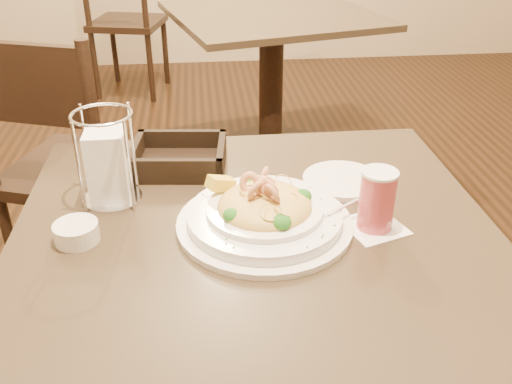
{
  "coord_description": "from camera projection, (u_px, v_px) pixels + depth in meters",
  "views": [
    {
      "loc": [
        -0.09,
        -0.86,
        1.3
      ],
      "look_at": [
        0.0,
        0.02,
        0.8
      ],
      "focal_mm": 40.0,
      "sensor_mm": 36.0,
      "label": 1
    }
  ],
  "objects": [
    {
      "name": "background_table",
      "position": [
        271.0,
        59.0,
        2.79
      ],
      "size": [
        1.1,
        1.1,
        0.72
      ],
      "rotation": [
        0.0,
        0.0,
        0.26
      ],
      "color": "black",
      "rests_on": "ground"
    },
    {
      "name": "dining_chair_far",
      "position": [
        124.0,
        17.0,
        3.56
      ],
      "size": [
        0.5,
        0.5,
        0.93
      ],
      "rotation": [
        0.0,
        0.0,
        2.91
      ],
      "color": "black",
      "rests_on": "ground"
    },
    {
      "name": "dining_chair_near",
      "position": [
        70.0,
        164.0,
        1.78
      ],
      "size": [
        0.53,
        0.53,
        0.93
      ],
      "rotation": [
        0.0,
        0.0,
        2.81
      ],
      "color": "black",
      "rests_on": "ground"
    },
    {
      "name": "bread_basket",
      "position": [
        179.0,
        159.0,
        1.27
      ],
      "size": [
        0.22,
        0.19,
        0.06
      ],
      "rotation": [
        0.0,
        0.0,
        -0.1
      ],
      "color": "black",
      "rests_on": "main_table"
    },
    {
      "name": "drink_glass",
      "position": [
        377.0,
        200.0,
        1.04
      ],
      "size": [
        0.13,
        0.13,
        0.12
      ],
      "rotation": [
        0.0,
        0.0,
        0.33
      ],
      "color": "white",
      "rests_on": "main_table"
    },
    {
      "name": "pasta_bowl",
      "position": [
        264.0,
        213.0,
        1.05
      ],
      "size": [
        0.36,
        0.33,
        0.11
      ],
      "rotation": [
        0.0,
        0.0,
        0.39
      ],
      "color": "white",
      "rests_on": "main_table"
    },
    {
      "name": "side_plate",
      "position": [
        342.0,
        180.0,
        1.21
      ],
      "size": [
        0.17,
        0.17,
        0.01
      ],
      "primitive_type": "cylinder",
      "rotation": [
        0.0,
        0.0,
        -0.0
      ],
      "color": "white",
      "rests_on": "main_table"
    },
    {
      "name": "butter_ramekin",
      "position": [
        76.0,
        232.0,
        1.02
      ],
      "size": [
        0.09,
        0.09,
        0.03
      ],
      "primitive_type": "cylinder",
      "rotation": [
        0.0,
        0.0,
        -0.18
      ],
      "color": "white",
      "rests_on": "main_table"
    },
    {
      "name": "napkin_caddy",
      "position": [
        108.0,
        164.0,
        1.12
      ],
      "size": [
        0.12,
        0.12,
        0.19
      ],
      "rotation": [
        0.0,
        0.0,
        0.41
      ],
      "color": "silver",
      "rests_on": "main_table"
    },
    {
      "name": "main_table",
      "position": [
        257.0,
        328.0,
        1.15
      ],
      "size": [
        0.9,
        0.9,
        0.72
      ],
      "color": "black",
      "rests_on": "ground"
    }
  ]
}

